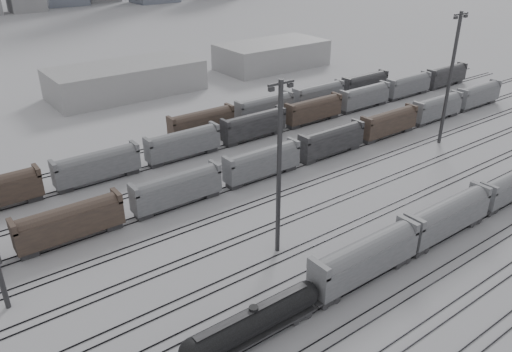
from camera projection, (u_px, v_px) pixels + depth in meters
ground at (366, 286)px, 62.14m from camera, size 900.00×900.00×0.00m
tracks at (278, 226)px, 74.71m from camera, size 220.00×71.50×0.16m
tank_car_b at (254, 322)px, 52.76m from camera, size 17.68×2.95×4.37m
hopper_car_a at (365, 257)px, 61.44m from camera, size 16.58×3.29×5.93m
hopper_car_b at (447, 215)px, 70.60m from camera, size 16.31×3.24×5.83m
hopper_car_c at (511, 185)px, 80.00m from camera, size 14.38×2.86×5.14m
light_mast_c at (279, 167)px, 63.48m from camera, size 3.86×0.62×24.13m
light_mast_d at (450, 77)px, 98.27m from camera, size 4.23×0.68×26.46m
bg_string_near at (262, 164)px, 88.24m from camera, size 151.00×3.00×5.60m
bg_string_mid at (254, 126)px, 105.13m from camera, size 151.00×3.00×5.60m
bg_string_far at (292, 102)px, 120.28m from camera, size 66.00×3.00×5.60m
warehouse_mid at (126, 79)px, 134.16m from camera, size 40.00×18.00×8.00m
warehouse_right at (272, 55)px, 160.98m from camera, size 35.00×18.00×8.00m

